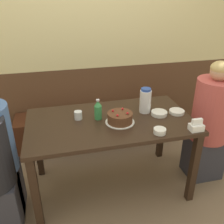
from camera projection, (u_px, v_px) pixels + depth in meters
ground_plane at (110, 185)px, 2.54m from camera, size 12.00×12.00×0.00m
back_wall at (89, 41)px, 2.90m from camera, size 4.80×0.04×2.50m
bench_seat at (95, 127)px, 3.17m from camera, size 1.90×0.38×0.43m
dining_table at (110, 129)px, 2.25m from camera, size 1.46×0.80×0.75m
birthday_cake at (120, 118)px, 2.14m from camera, size 0.25×0.25×0.11m
water_pitcher at (145, 101)px, 2.30m from camera, size 0.11×0.11×0.24m
soju_bottle at (98, 110)px, 2.19m from camera, size 0.07×0.07×0.19m
napkin_holder at (196, 126)px, 2.03m from camera, size 0.11×0.08×0.11m
bowl_soup_white at (177, 112)px, 2.32m from camera, size 0.14×0.14×0.03m
bowl_rice_small at (159, 113)px, 2.28m from camera, size 0.15×0.15×0.03m
bowl_side_dish at (160, 131)px, 1.99m from camera, size 0.10×0.10×0.04m
glass_water_tall at (78, 115)px, 2.20m from camera, size 0.07×0.07×0.07m
person_pale_blue_shirt at (209, 124)px, 2.44m from camera, size 0.36×0.36×1.23m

